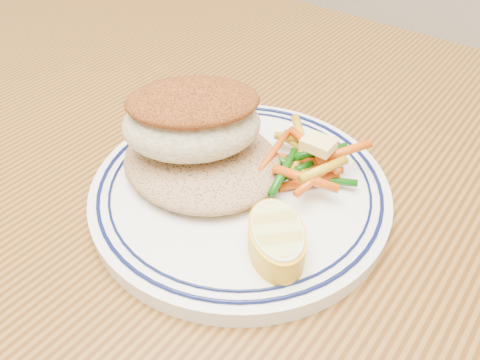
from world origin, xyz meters
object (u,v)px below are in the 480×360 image
dining_table (192,276)px  fish_fillet (192,119)px  plate (240,189)px  rice_pilaf (202,158)px  lemon_wedge (277,238)px  vegetable_pile (307,159)px

dining_table → fish_fillet: 0.16m
dining_table → plate: plate is taller
rice_pilaf → lemon_wedge: (0.10, -0.04, 0.00)m
lemon_wedge → vegetable_pile: bearing=108.6°
plate → rice_pilaf: size_ratio=1.77×
fish_fillet → vegetable_pile: bearing=33.3°
lemon_wedge → fish_fillet: bearing=161.7°
fish_fillet → lemon_wedge: (0.11, -0.04, -0.04)m
rice_pilaf → fish_fillet: bearing=177.7°
rice_pilaf → vegetable_pile: vegetable_pile is taller
plate → lemon_wedge: bearing=-32.5°
vegetable_pile → plate: bearing=-125.9°
plate → vegetable_pile: size_ratio=2.35×
plate → vegetable_pile: bearing=54.1°
rice_pilaf → fish_fillet: fish_fillet is taller
vegetable_pile → lemon_wedge: bearing=-71.4°
plate → lemon_wedge: (0.06, -0.04, 0.02)m
vegetable_pile → rice_pilaf: bearing=-143.6°
rice_pilaf → lemon_wedge: rice_pilaf is taller
vegetable_pile → lemon_wedge: 0.09m
dining_table → fish_fillet: (-0.01, 0.03, 0.16)m
dining_table → vegetable_pile: 0.16m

